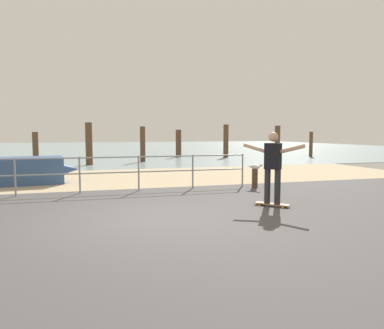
% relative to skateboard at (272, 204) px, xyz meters
% --- Properties ---
extents(ground_plane, '(24.00, 10.00, 0.04)m').
position_rel_skateboard_xyz_m(ground_plane, '(-2.98, -1.48, -0.07)').
color(ground_plane, '#474444').
rests_on(ground_plane, ground).
extents(beach_strip, '(24.00, 6.00, 0.04)m').
position_rel_skateboard_xyz_m(beach_strip, '(-2.98, 6.52, -0.07)').
color(beach_strip, tan).
rests_on(beach_strip, ground).
extents(sea_surface, '(72.00, 50.00, 0.04)m').
position_rel_skateboard_xyz_m(sea_surface, '(-2.98, 34.52, -0.07)').
color(sea_surface, '#849EA3').
rests_on(sea_surface, ground).
extents(railing_fence, '(11.62, 0.05, 1.05)m').
position_rel_skateboard_xyz_m(railing_fence, '(-5.13, 3.12, 0.63)').
color(railing_fence, gray).
rests_on(railing_fence, ground).
extents(skateboard, '(0.69, 0.72, 0.08)m').
position_rel_skateboard_xyz_m(skateboard, '(0.00, 0.00, 0.00)').
color(skateboard, brown).
rests_on(skateboard, ground).
extents(skateboarder, '(1.06, 1.11, 1.65)m').
position_rel_skateboard_xyz_m(skateboarder, '(-0.00, -0.00, 0.95)').
color(skateboarder, '#26262B').
rests_on(skateboarder, skateboard).
extents(bollard_short, '(0.18, 0.18, 0.59)m').
position_rel_skateboard_xyz_m(bollard_short, '(0.89, 2.73, 0.23)').
color(bollard_short, '#513826').
rests_on(bollard_short, ground).
extents(seagull, '(0.37, 0.39, 0.18)m').
position_rel_skateboard_xyz_m(seagull, '(0.91, 2.72, 0.60)').
color(seagull, white).
rests_on(seagull, bollard_short).
extents(groyne_post_0, '(0.35, 0.35, 1.77)m').
position_rel_skateboard_xyz_m(groyne_post_0, '(-7.03, 16.18, 0.82)').
color(groyne_post_0, '#513826').
rests_on(groyne_post_0, ground).
extents(groyne_post_1, '(0.36, 0.36, 2.26)m').
position_rel_skateboard_xyz_m(groyne_post_1, '(-3.96, 12.51, 1.06)').
color(groyne_post_1, '#513826').
rests_on(groyne_post_1, ground).
extents(groyne_post_2, '(0.31, 0.31, 2.09)m').
position_rel_skateboard_xyz_m(groyne_post_2, '(-0.88, 13.99, 0.98)').
color(groyne_post_2, '#513826').
rests_on(groyne_post_2, ground).
extents(groyne_post_3, '(0.39, 0.39, 1.93)m').
position_rel_skateboard_xyz_m(groyne_post_3, '(2.19, 17.51, 0.90)').
color(groyne_post_3, '#513826').
rests_on(groyne_post_3, ground).
extents(groyne_post_4, '(0.36, 0.36, 2.29)m').
position_rel_skateboard_xyz_m(groyne_post_4, '(5.27, 16.18, 1.08)').
color(groyne_post_4, '#513826').
rests_on(groyne_post_4, ground).
extents(groyne_post_5, '(0.36, 0.36, 2.20)m').
position_rel_skateboard_xyz_m(groyne_post_5, '(8.34, 14.52, 1.03)').
color(groyne_post_5, '#513826').
rests_on(groyne_post_5, ground).
extents(groyne_post_6, '(0.25, 0.25, 1.79)m').
position_rel_skateboard_xyz_m(groyne_post_6, '(11.41, 15.17, 0.83)').
color(groyne_post_6, '#513826').
rests_on(groyne_post_6, ground).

